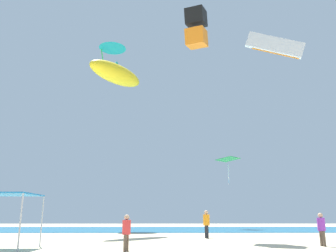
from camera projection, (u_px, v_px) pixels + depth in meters
name	position (u px, v px, depth m)	size (l,w,h in m)	color
ground	(148.00, 247.00, 18.50)	(110.00, 110.00, 0.10)	beige
ocean_strip	(157.00, 229.00, 41.55)	(110.00, 18.60, 0.03)	#1E6B93
canopy_tent	(7.00, 197.00, 17.28)	(2.67, 2.91, 2.57)	#B2B2B7
person_near_tent	(321.00, 226.00, 18.49)	(0.40, 0.45, 1.67)	brown
person_leftmost	(206.00, 222.00, 25.05)	(0.45, 0.50, 1.91)	black
person_central	(126.00, 230.00, 15.75)	(0.38, 0.41, 1.58)	brown
kite_diamond_green	(228.00, 161.00, 44.50)	(3.28, 3.28, 3.29)	green
kite_inflatable_yellow	(116.00, 74.00, 34.11)	(5.71, 6.37, 2.55)	yellow
kite_delta_teal	(113.00, 46.00, 48.21)	(4.73, 4.74, 2.89)	teal
kite_parafoil_white	(275.00, 45.00, 39.22)	(6.39, 1.85, 3.92)	white
kite_box_black	(196.00, 28.00, 29.88)	(2.11, 2.22, 3.51)	black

